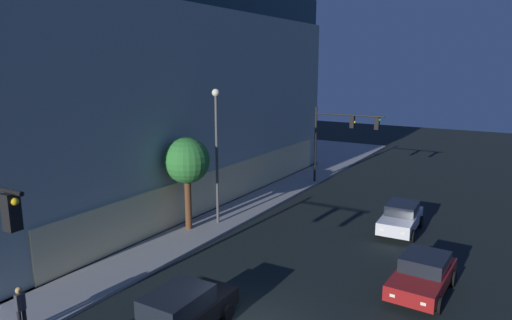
# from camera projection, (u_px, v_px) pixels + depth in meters

# --- Properties ---
(modern_building) EXTENTS (31.02, 20.54, 14.92)m
(modern_building) POSITION_uv_depth(u_px,v_px,m) (112.00, 91.00, 34.34)
(modern_building) COLOR #4C4C51
(modern_building) RESTS_ON ground
(traffic_light_far_corner) EXTENTS (0.35, 5.43, 5.94)m
(traffic_light_far_corner) POSITION_uv_depth(u_px,v_px,m) (341.00, 131.00, 34.93)
(traffic_light_far_corner) COLOR black
(traffic_light_far_corner) RESTS_ON sidewalk_corner
(street_lamp_sidewalk) EXTENTS (0.44, 0.44, 7.85)m
(street_lamp_sidewalk) POSITION_uv_depth(u_px,v_px,m) (217.00, 140.00, 26.11)
(street_lamp_sidewalk) COLOR #4E4E4E
(street_lamp_sidewalk) RESTS_ON sidewalk_corner
(sidewalk_tree) EXTENTS (2.56, 2.56, 5.25)m
(sidewalk_tree) POSITION_uv_depth(u_px,v_px,m) (187.00, 161.00, 25.29)
(sidewalk_tree) COLOR brown
(sidewalk_tree) RESTS_ON sidewalk_corner
(pedestrian_waiting) EXTENTS (0.36, 0.36, 1.67)m
(pedestrian_waiting) POSITION_uv_depth(u_px,v_px,m) (20.00, 305.00, 15.81)
(pedestrian_waiting) COLOR black
(pedestrian_waiting) RESTS_ON sidewalk_corner
(car_black) EXTENTS (4.41, 2.13, 1.64)m
(car_black) POSITION_uv_depth(u_px,v_px,m) (182.00, 311.00, 16.04)
(car_black) COLOR black
(car_black) RESTS_ON ground
(car_red) EXTENTS (4.40, 2.29, 1.55)m
(car_red) POSITION_uv_depth(u_px,v_px,m) (423.00, 274.00, 18.95)
(car_red) COLOR maroon
(car_red) RESTS_ON ground
(car_white) EXTENTS (4.29, 2.16, 1.60)m
(car_white) POSITION_uv_depth(u_px,v_px,m) (401.00, 217.00, 25.89)
(car_white) COLOR silver
(car_white) RESTS_ON ground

